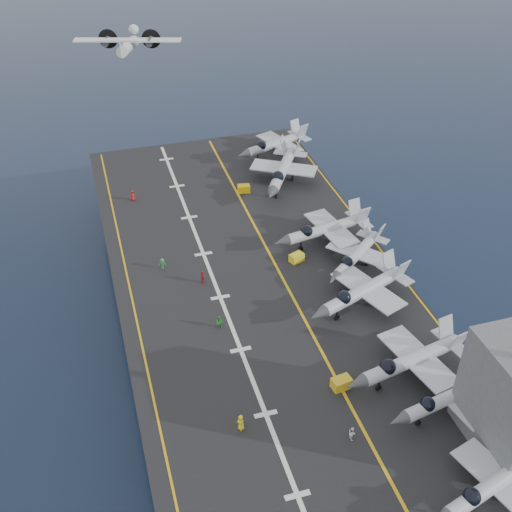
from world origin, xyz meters
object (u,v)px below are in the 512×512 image
object	(u,v)px
island_superstructure	(512,392)
transport_plane	(128,46)
fighter_jet_0	(495,483)
tow_cart_a	(341,383)

from	to	relation	value
island_superstructure	transport_plane	world-z (taller)	transport_plane
island_superstructure	transport_plane	size ratio (longest dim) A/B	0.66
fighter_jet_0	tow_cart_a	bearing A→B (deg)	115.40
island_superstructure	fighter_jet_0	xyz separation A→B (m)	(-4.08, -5.33, -5.08)
fighter_jet_0	transport_plane	xyz separation A→B (m)	(-19.70, 93.46, 12.30)
island_superstructure	tow_cart_a	size ratio (longest dim) A/B	6.50
island_superstructure	tow_cart_a	distance (m)	17.81
island_superstructure	fighter_jet_0	distance (m)	8.42
fighter_jet_0	tow_cart_a	world-z (taller)	fighter_jet_0
fighter_jet_0	tow_cart_a	xyz separation A→B (m)	(-7.88, 16.60, -1.78)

